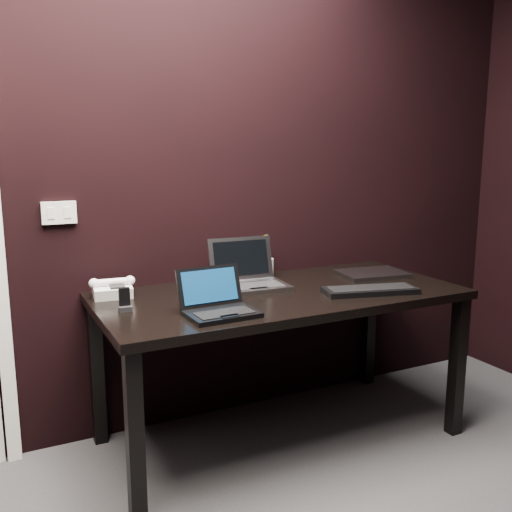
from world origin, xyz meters
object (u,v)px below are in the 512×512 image
netbook (218,305)px  silver_laptop (249,279)px  ext_keyboard (370,290)px  mobile_phone (125,302)px  closed_laptop (372,274)px  pen_cup (266,267)px  desk (280,308)px  desk_phone (112,289)px

netbook → silver_laptop: bearing=48.8°
ext_keyboard → netbook: bearing=-179.9°
mobile_phone → closed_laptop: bearing=2.6°
ext_keyboard → pen_cup: size_ratio=2.09×
ext_keyboard → mobile_phone: size_ratio=4.84×
ext_keyboard → silver_laptop: bearing=142.5°
desk → netbook: (-0.40, -0.21, 0.11)m
ext_keyboard → pen_cup: 0.60m
netbook → mobile_phone: size_ratio=3.03×
netbook → pen_cup: (0.50, 0.53, 0.01)m
silver_laptop → mobile_phone: bearing=-168.8°
desk → silver_laptop: bearing=123.9°
closed_laptop → pen_cup: bearing=153.9°
desk → silver_laptop: 0.21m
silver_laptop → pen_cup: (0.19, 0.18, 0.01)m
ext_keyboard → desk_phone: size_ratio=2.21×
desk_phone → closed_laptop: bearing=-7.9°
ext_keyboard → closed_laptop: 0.37m
netbook → desk_phone: netbook is taller
netbook → ext_keyboard: 0.77m
netbook → ext_keyboard: netbook is taller
closed_laptop → mobile_phone: 1.32m
netbook → ext_keyboard: size_ratio=0.63×
netbook → mobile_phone: bearing=145.3°
desk → ext_keyboard: bearing=-30.0°
mobile_phone → silver_laptop: bearing=11.2°
closed_laptop → pen_cup: size_ratio=1.67×
desk_phone → pen_cup: size_ratio=0.95×
mobile_phone → pen_cup: 0.88m
desk_phone → mobile_phone: 0.24m
pen_cup → mobile_phone: bearing=-159.7°
desk_phone → mobile_phone: size_ratio=2.19×
silver_laptop → desk: bearing=-56.1°
desk → closed_laptop: (0.59, 0.08, 0.09)m
silver_laptop → closed_laptop: size_ratio=0.94×
closed_laptop → pen_cup: 0.56m
desk_phone → pen_cup: bearing=4.4°
silver_laptop → desk_phone: silver_laptop is taller
closed_laptop → pen_cup: pen_cup is taller
closed_laptop → desk_phone: size_ratio=1.76×
closed_laptop → desk: bearing=-172.8°
ext_keyboard → closed_laptop: size_ratio=1.25×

